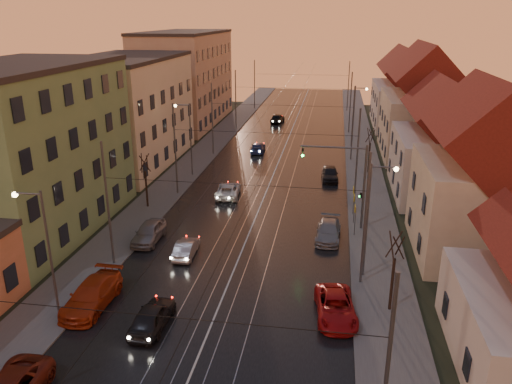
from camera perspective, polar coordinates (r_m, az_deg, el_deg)
The scene contains 43 objects.
ground at distance 27.38m, azimuth -6.65°, elevation -18.30°, with size 160.00×160.00×0.00m, color black.
road at distance 63.29m, azimuth 2.93°, elevation 4.23°, with size 16.00×120.00×0.04m, color black.
sidewalk_left at distance 65.04m, azimuth -5.89°, elevation 4.62°, with size 4.00×120.00×0.15m, color #4C4C4C.
sidewalk_right at distance 63.07m, azimuth 12.01°, elevation 3.82°, with size 4.00×120.00×0.15m, color #4C4C4C.
tram_rail_0 at distance 63.54m, azimuth 0.95°, elevation 4.35°, with size 0.06×120.00×0.03m, color gray.
tram_rail_1 at distance 63.36m, azimuth 2.23°, elevation 4.29°, with size 0.06×120.00×0.03m, color gray.
tram_rail_2 at distance 63.21m, azimuth 3.62°, elevation 4.23°, with size 0.06×120.00×0.03m, color gray.
tram_rail_3 at distance 63.10m, azimuth 4.92°, elevation 4.17°, with size 0.06×120.00×0.03m, color gray.
apartment_left_1 at distance 43.33m, azimuth -24.78°, elevation 4.07°, with size 10.00×18.00×13.00m, color #5C8454.
apartment_left_2 at distance 60.63m, azimuth -14.50°, elevation 8.76°, with size 10.00×20.00×12.00m, color beige.
apartment_left_3 at distance 82.81m, azimuth -8.01°, elevation 12.64°, with size 10.00×24.00×14.00m, color tan.
house_right_1 at distance 38.95m, azimuth 24.45°, elevation 0.90°, with size 8.67×10.20×10.80m.
house_right_2 at distance 51.32m, azimuth 20.78°, elevation 4.65°, with size 9.18×12.24×9.20m.
house_right_3 at distance 65.52m, azimuth 18.45°, elevation 8.97°, with size 9.18×14.28×11.50m.
house_right_4 at distance 83.23m, azimuth 16.54°, elevation 10.71°, with size 9.18×16.32×10.00m.
catenary_pole_l_1 at distance 35.43m, azimuth -16.57°, elevation -1.50°, with size 0.16×0.16×9.00m, color #595B60.
catenary_pole_r_1 at distance 32.22m, azimuth 12.36°, elevation -3.25°, with size 0.16×0.16×9.00m, color #595B60.
catenary_pole_l_2 at distance 48.70m, azimuth -9.21°, elevation 4.76°, with size 0.16×0.16×9.00m, color #595B60.
catenary_pole_r_2 at distance 46.42m, azimuth 11.49°, elevation 3.88°, with size 0.16×0.16×9.00m, color #595B60.
catenary_pole_l_3 at distance 62.75m, azimuth -5.02°, elevation 8.25°, with size 0.16×0.16×9.00m, color #595B60.
catenary_pole_r_3 at distance 61.00m, azimuth 11.02°, elevation 7.64°, with size 0.16×0.16×9.00m, color #595B60.
catenary_pole_l_4 at distance 77.16m, azimuth -2.34°, elevation 10.43°, with size 0.16×0.16×9.00m, color #595B60.
catenary_pole_r_4 at distance 75.74m, azimuth 10.74°, elevation 9.94°, with size 0.16×0.16×9.00m, color #595B60.
catenary_pole_l_5 at distance 94.70m, azimuth -0.18°, elevation 12.15°, with size 0.16×0.16×9.00m, color #595B60.
catenary_pole_r_5 at distance 93.54m, azimuth 10.51°, elevation 11.74°, with size 0.16×0.16×9.00m, color #595B60.
street_lamp_0 at distance 29.91m, azimuth -23.13°, elevation -5.48°, with size 1.75×0.32×8.00m.
street_lamp_1 at distance 33.04m, azimuth 13.20°, elevation -2.01°, with size 1.75×0.32×8.00m.
street_lamp_2 at distance 54.32m, azimuth -7.81°, elevation 6.78°, with size 1.75×0.32×8.00m.
street_lamp_3 at distance 67.82m, azimuth 11.33°, elevation 9.13°, with size 1.75×0.32×8.00m.
traffic_light_mast at distance 40.61m, azimuth 10.92°, elevation 1.80°, with size 5.30×0.32×7.20m.
bare_tree_0 at distance 46.19m, azimuth -12.46°, elevation 1.12°, with size 1.09×1.09×5.11m.
bare_tree_1 at distance 30.53m, azimuth 15.39°, elevation -9.05°, with size 1.09×1.09×5.11m.
bare_tree_2 at distance 56.69m, azimuth 12.84°, elevation 4.51°, with size 1.09×1.09×5.11m.
driving_car_0 at distance 29.57m, azimuth -11.78°, elevation -13.72°, with size 1.70×4.22×1.44m, color black.
driving_car_1 at distance 37.16m, azimuth -8.00°, elevation -6.37°, with size 1.29×3.70×1.22m, color #A1A0A5.
driving_car_2 at distance 48.65m, azimuth -3.20°, elevation 0.22°, with size 2.14×4.64×1.29m, color silver.
driving_car_3 at distance 64.49m, azimuth 0.21°, elevation 5.09°, with size 1.72×4.24×1.23m, color navy.
driving_car_4 at distance 82.80m, azimuth 2.47°, elevation 8.43°, with size 1.77×4.41×1.50m, color black.
parked_left_2 at distance 32.34m, azimuth -18.26°, elevation -11.13°, with size 2.17×5.34×1.55m, color #A42E10.
parked_left_3 at distance 39.93m, azimuth -12.14°, elevation -4.51°, with size 1.78×4.43×1.51m, color gray.
parked_right_0 at distance 30.23m, azimuth 9.09°, elevation -12.84°, with size 2.23×4.83×1.34m, color #A91013.
parked_right_1 at distance 39.85m, azimuth 8.28°, elevation -4.45°, with size 1.86×4.58×1.33m, color gray.
parked_right_2 at distance 54.01m, azimuth 8.44°, elevation 2.10°, with size 1.69×4.20×1.43m, color black.
Camera 1 is at (6.32, -20.71, 16.76)m, focal length 35.00 mm.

